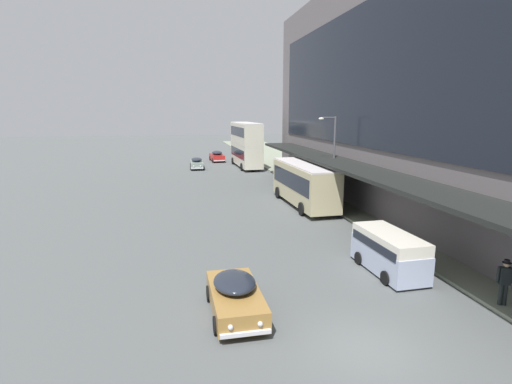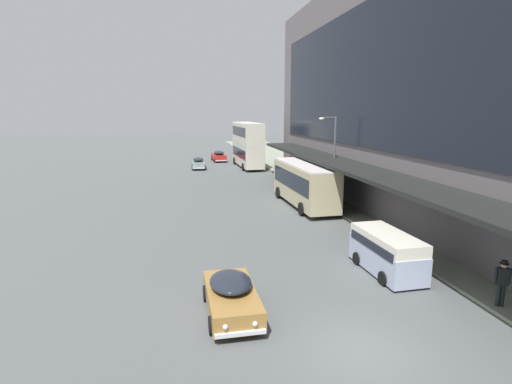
{
  "view_description": "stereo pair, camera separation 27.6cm",
  "coord_description": "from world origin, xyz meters",
  "px_view_note": "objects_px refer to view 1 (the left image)",
  "views": [
    {
      "loc": [
        -5.77,
        -10.69,
        7.56
      ],
      "look_at": [
        0.33,
        19.41,
        1.33
      ],
      "focal_mm": 28.0,
      "sensor_mm": 36.0,
      "label": 1
    },
    {
      "loc": [
        -5.5,
        -10.74,
        7.56
      ],
      "look_at": [
        0.33,
        19.41,
        1.33
      ],
      "focal_mm": 28.0,
      "sensor_mm": 36.0,
      "label": 2
    }
  ],
  "objects_px": {
    "transit_bus_kerbside_rear": "(304,182)",
    "street_lamp": "(332,153)",
    "transit_bus_kerbside_front": "(246,143)",
    "pedestrian_at_kerb": "(505,280)",
    "sedan_second_near": "(235,295)",
    "sedan_far_back": "(197,163)",
    "sedan_oncoming_front": "(217,156)",
    "vw_van": "(388,250)"
  },
  "relations": [
    {
      "from": "sedan_oncoming_front",
      "to": "sedan_far_back",
      "type": "distance_m",
      "value": 8.18
    },
    {
      "from": "transit_bus_kerbside_front",
      "to": "pedestrian_at_kerb",
      "type": "height_order",
      "value": "transit_bus_kerbside_front"
    },
    {
      "from": "pedestrian_at_kerb",
      "to": "street_lamp",
      "type": "xyz_separation_m",
      "value": [
        0.21,
        18.21,
        3.05
      ]
    },
    {
      "from": "transit_bus_kerbside_rear",
      "to": "pedestrian_at_kerb",
      "type": "relative_size",
      "value": 5.23
    },
    {
      "from": "sedan_oncoming_front",
      "to": "vw_van",
      "type": "distance_m",
      "value": 44.85
    },
    {
      "from": "sedan_oncoming_front",
      "to": "vw_van",
      "type": "xyz_separation_m",
      "value": [
        3.49,
        -44.71,
        0.29
      ]
    },
    {
      "from": "pedestrian_at_kerb",
      "to": "sedan_oncoming_front",
      "type": "bearing_deg",
      "value": 96.99
    },
    {
      "from": "vw_van",
      "to": "transit_bus_kerbside_rear",
      "type": "bearing_deg",
      "value": 88.59
    },
    {
      "from": "sedan_far_back",
      "to": "vw_van",
      "type": "distance_m",
      "value": 37.97
    },
    {
      "from": "transit_bus_kerbside_rear",
      "to": "sedan_second_near",
      "type": "distance_m",
      "value": 18.33
    },
    {
      "from": "sedan_oncoming_front",
      "to": "sedan_second_near",
      "type": "xyz_separation_m",
      "value": [
        -4.24,
        -47.28,
        -0.08
      ]
    },
    {
      "from": "vw_van",
      "to": "street_lamp",
      "type": "xyz_separation_m",
      "value": [
        2.73,
        13.94,
        3.13
      ]
    },
    {
      "from": "transit_bus_kerbside_front",
      "to": "vw_van",
      "type": "xyz_separation_m",
      "value": [
        0.26,
        -37.25,
        -2.18
      ]
    },
    {
      "from": "sedan_far_back",
      "to": "vw_van",
      "type": "height_order",
      "value": "vw_van"
    },
    {
      "from": "sedan_far_back",
      "to": "street_lamp",
      "type": "relative_size",
      "value": 0.69
    },
    {
      "from": "vw_van",
      "to": "pedestrian_at_kerb",
      "type": "xyz_separation_m",
      "value": [
        2.52,
        -4.27,
        0.08
      ]
    },
    {
      "from": "sedan_oncoming_front",
      "to": "sedan_far_back",
      "type": "bearing_deg",
      "value": -115.28
    },
    {
      "from": "street_lamp",
      "to": "sedan_oncoming_front",
      "type": "bearing_deg",
      "value": 101.41
    },
    {
      "from": "vw_van",
      "to": "sedan_oncoming_front",
      "type": "bearing_deg",
      "value": 94.46
    },
    {
      "from": "sedan_second_near",
      "to": "transit_bus_kerbside_front",
      "type": "bearing_deg",
      "value": 79.38
    },
    {
      "from": "transit_bus_kerbside_rear",
      "to": "sedan_far_back",
      "type": "distance_m",
      "value": 24.62
    },
    {
      "from": "sedan_oncoming_front",
      "to": "pedestrian_at_kerb",
      "type": "distance_m",
      "value": 49.35
    },
    {
      "from": "transit_bus_kerbside_front",
      "to": "sedan_oncoming_front",
      "type": "distance_m",
      "value": 8.5
    },
    {
      "from": "transit_bus_kerbside_front",
      "to": "sedan_oncoming_front",
      "type": "relative_size",
      "value": 2.05
    },
    {
      "from": "transit_bus_kerbside_front",
      "to": "sedan_second_near",
      "type": "height_order",
      "value": "transit_bus_kerbside_front"
    },
    {
      "from": "pedestrian_at_kerb",
      "to": "sedan_far_back",
      "type": "bearing_deg",
      "value": 102.86
    },
    {
      "from": "transit_bus_kerbside_front",
      "to": "street_lamp",
      "type": "xyz_separation_m",
      "value": [
        2.99,
        -23.31,
        0.95
      ]
    },
    {
      "from": "transit_bus_kerbside_front",
      "to": "vw_van",
      "type": "distance_m",
      "value": 37.31
    },
    {
      "from": "sedan_second_near",
      "to": "street_lamp",
      "type": "distance_m",
      "value": 19.85
    },
    {
      "from": "transit_bus_kerbside_rear",
      "to": "sedan_second_near",
      "type": "xyz_separation_m",
      "value": [
        -8.07,
        -16.41,
        -1.24
      ]
    },
    {
      "from": "sedan_second_near",
      "to": "sedan_far_back",
      "type": "xyz_separation_m",
      "value": [
        0.75,
        39.89,
        0.0
      ]
    },
    {
      "from": "transit_bus_kerbside_rear",
      "to": "pedestrian_at_kerb",
      "type": "bearing_deg",
      "value": -83.14
    },
    {
      "from": "sedan_oncoming_front",
      "to": "pedestrian_at_kerb",
      "type": "relative_size",
      "value": 2.71
    },
    {
      "from": "transit_bus_kerbside_rear",
      "to": "vw_van",
      "type": "xyz_separation_m",
      "value": [
        -0.34,
        -13.84,
        -0.87
      ]
    },
    {
      "from": "sedan_second_near",
      "to": "pedestrian_at_kerb",
      "type": "height_order",
      "value": "pedestrian_at_kerb"
    },
    {
      "from": "sedan_second_near",
      "to": "street_lamp",
      "type": "relative_size",
      "value": 0.61
    },
    {
      "from": "transit_bus_kerbside_front",
      "to": "street_lamp",
      "type": "distance_m",
      "value": 23.52
    },
    {
      "from": "pedestrian_at_kerb",
      "to": "transit_bus_kerbside_front",
      "type": "bearing_deg",
      "value": 93.83
    },
    {
      "from": "transit_bus_kerbside_rear",
      "to": "street_lamp",
      "type": "distance_m",
      "value": 3.29
    },
    {
      "from": "sedan_oncoming_front",
      "to": "sedan_second_near",
      "type": "relative_size",
      "value": 1.17
    },
    {
      "from": "sedan_second_near",
      "to": "sedan_far_back",
      "type": "bearing_deg",
      "value": 88.93
    },
    {
      "from": "transit_bus_kerbside_front",
      "to": "sedan_far_back",
      "type": "height_order",
      "value": "transit_bus_kerbside_front"
    }
  ]
}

